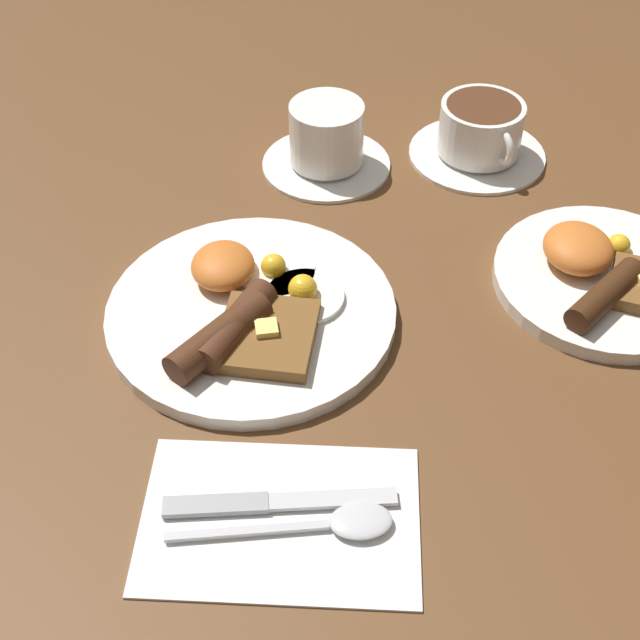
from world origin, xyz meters
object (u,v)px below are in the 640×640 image
at_px(teacup_far, 480,135).
at_px(spoon, 337,523).
at_px(teacup_near, 326,140).
at_px(breakfast_plate_near, 250,311).
at_px(breakfast_plate_far, 603,274).
at_px(knife, 266,503).

relative_size(teacup_far, spoon, 0.91).
relative_size(teacup_near, teacup_far, 0.93).
distance_m(teacup_far, spoon, 0.53).
distance_m(breakfast_plate_near, spoon, 0.24).
xyz_separation_m(breakfast_plate_far, knife, (0.26, -0.32, -0.01)).
distance_m(breakfast_plate_far, teacup_near, 0.34).
bearing_deg(spoon, teacup_far, 66.05).
xyz_separation_m(breakfast_plate_far, spoon, (0.28, -0.26, -0.01)).
bearing_deg(teacup_far, knife, -24.65).
bearing_deg(breakfast_plate_far, breakfast_plate_near, -81.21).
bearing_deg(spoon, knife, 155.33).
height_order(breakfast_plate_near, teacup_far, teacup_far).
distance_m(breakfast_plate_near, breakfast_plate_far, 0.35).
bearing_deg(teacup_far, spoon, -18.41).
xyz_separation_m(teacup_far, spoon, (0.50, -0.17, -0.02)).
bearing_deg(breakfast_plate_far, knife, -50.56).
xyz_separation_m(breakfast_plate_far, teacup_far, (-0.22, -0.10, 0.02)).
relative_size(teacup_far, knife, 0.87).
bearing_deg(spoon, breakfast_plate_far, 41.29).
height_order(breakfast_plate_far, spoon, breakfast_plate_far).
bearing_deg(knife, teacup_near, 80.79).
distance_m(teacup_near, knife, 0.47).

